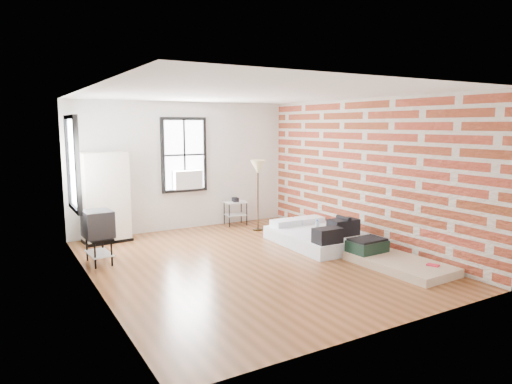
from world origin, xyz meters
TOP-DOWN VIEW (x-y plane):
  - ground at (0.00, 0.00)m, footprint 6.00×6.00m
  - room_shell at (0.23, 0.36)m, footprint 5.02×6.02m
  - mattress_main at (1.74, 0.34)m, footprint 1.45×1.95m
  - mattress_bare at (1.92, -1.32)m, footprint 0.97×1.75m
  - wardrobe at (-1.78, 2.65)m, footprint 0.94×0.59m
  - side_table at (1.13, 2.72)m, footprint 0.52×0.44m
  - floor_lamp at (1.32, 2.00)m, footprint 0.33×0.33m
  - tv_stand at (-2.21, 1.23)m, footprint 0.48×0.66m

SIDE VIEW (x-z plane):
  - ground at x=0.00m, z-range 0.00..0.00m
  - mattress_bare at x=1.92m, z-range -0.07..0.30m
  - mattress_main at x=1.74m, z-range -0.14..0.48m
  - side_table at x=1.13m, z-range 0.11..0.75m
  - tv_stand at x=-2.21m, z-range 0.19..1.09m
  - wardrobe at x=-1.78m, z-range 0.00..1.77m
  - floor_lamp at x=1.32m, z-range 0.54..2.09m
  - room_shell at x=0.23m, z-range 0.33..3.14m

